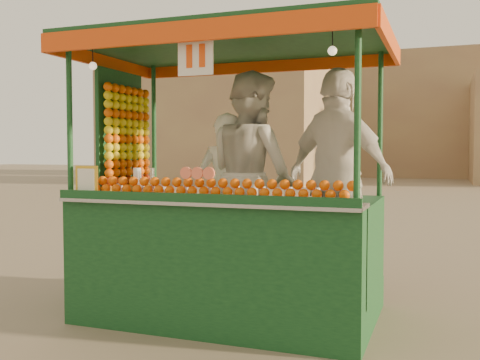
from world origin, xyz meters
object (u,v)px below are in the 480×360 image
(juice_cart, at_px, (221,227))
(vendor_middle, at_px, (252,176))
(vendor_right, at_px, (338,176))
(vendor_left, at_px, (227,195))

(juice_cart, relative_size, vendor_middle, 1.43)
(vendor_middle, xyz_separation_m, vendor_right, (0.80, 0.04, 0.01))
(vendor_left, relative_size, vendor_middle, 0.81)
(vendor_right, bearing_deg, juice_cart, 54.11)
(juice_cart, relative_size, vendor_right, 1.41)
(juice_cart, bearing_deg, vendor_middle, 66.93)
(vendor_middle, height_order, vendor_right, vendor_right)
(juice_cart, height_order, vendor_left, juice_cart)
(vendor_left, distance_m, vendor_right, 1.08)
(vendor_middle, bearing_deg, vendor_left, 37.54)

